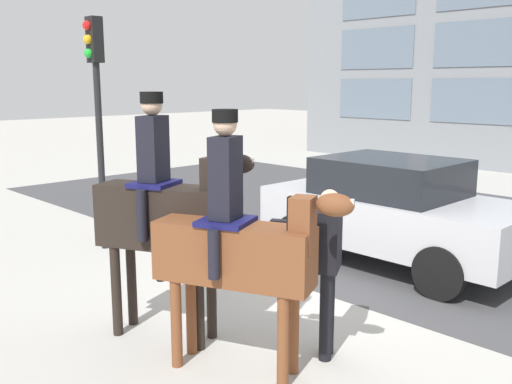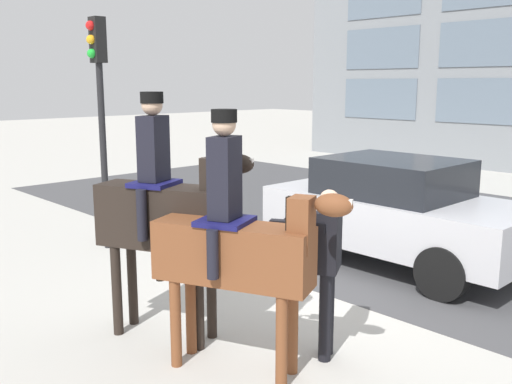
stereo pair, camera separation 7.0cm
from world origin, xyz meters
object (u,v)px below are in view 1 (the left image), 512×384
(mounted_horse_companion, at_px, (237,245))
(mounted_horse_lead, at_px, (164,211))
(traffic_light, at_px, (97,96))
(pedestrian_bystander, at_px, (327,260))
(street_car_near_lane, at_px, (393,210))

(mounted_horse_companion, bearing_deg, mounted_horse_lead, 158.70)
(mounted_horse_companion, distance_m, traffic_light, 5.04)
(pedestrian_bystander, relative_size, traffic_light, 0.46)
(mounted_horse_companion, bearing_deg, street_car_near_lane, 77.62)
(street_car_near_lane, xyz_separation_m, traffic_light, (-3.90, -2.78, 1.72))
(street_car_near_lane, bearing_deg, pedestrian_bystander, -68.85)
(pedestrian_bystander, xyz_separation_m, traffic_light, (-5.13, 0.39, 1.54))
(mounted_horse_companion, bearing_deg, pedestrian_bystander, 39.48)
(pedestrian_bystander, distance_m, street_car_near_lane, 3.40)
(pedestrian_bystander, height_order, street_car_near_lane, pedestrian_bystander)
(pedestrian_bystander, distance_m, traffic_light, 5.37)
(mounted_horse_lead, height_order, traffic_light, traffic_light)
(mounted_horse_lead, xyz_separation_m, mounted_horse_companion, (1.11, 0.05, -0.16))
(mounted_horse_lead, bearing_deg, traffic_light, 135.51)
(mounted_horse_lead, xyz_separation_m, pedestrian_bystander, (1.53, 0.88, -0.39))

